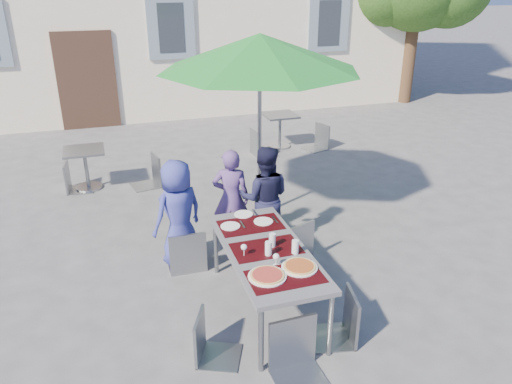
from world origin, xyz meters
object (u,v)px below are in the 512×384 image
object	(u,v)px
child_1	(231,198)
cafe_table_0	(86,163)
chair_2	(294,217)
chair_3	(208,313)
chair_4	(344,290)
bg_chair_l_0	(71,159)
chair_0	(185,226)
child_0	(178,213)
chair_5	(299,320)
pizza_near_left	(267,276)
bg_chair_r_1	(319,122)
chair_1	(251,228)
pizza_near_right	(299,267)
dining_table	(266,253)
patio_umbrella	(260,53)
bg_chair_r_0	(149,152)
cafe_table_1	(280,125)
bg_chair_l_1	(260,126)
child_2	(264,198)

from	to	relation	value
child_1	cafe_table_0	world-z (taller)	child_1
chair_2	chair_3	distance (m)	1.95
chair_4	bg_chair_l_0	bearing A→B (deg)	118.53
chair_0	chair_4	size ratio (longest dim) A/B	1.04
child_0	chair_2	size ratio (longest dim) A/B	1.28
chair_0	chair_5	world-z (taller)	chair_5
pizza_near_left	cafe_table_0	bearing A→B (deg)	109.64
child_0	bg_chair_r_1	bearing A→B (deg)	-158.61
chair_4	chair_1	bearing A→B (deg)	105.29
child_0	chair_4	size ratio (longest dim) A/B	1.39
pizza_near_right	chair_0	bearing A→B (deg)	119.43
dining_table	child_1	bearing A→B (deg)	88.91
chair_1	pizza_near_left	bearing A→B (deg)	-101.04
pizza_near_left	bg_chair_l_0	size ratio (longest dim) A/B	0.39
chair_4	patio_umbrella	size ratio (longest dim) A/B	0.35
chair_5	bg_chair_r_0	xyz separation A→B (m)	(-0.71, 4.90, -0.02)
chair_5	bg_chair_r_0	world-z (taller)	chair_5
dining_table	chair_5	xyz separation A→B (m)	(-0.05, -1.01, -0.08)
chair_5	cafe_table_1	xyz separation A→B (m)	(2.11, 6.16, -0.15)
cafe_table_1	bg_chair_l_1	distance (m)	0.68
chair_2	bg_chair_l_1	size ratio (longest dim) A/B	1.03
child_0	chair_4	bearing A→B (deg)	98.79
bg_chair_l_0	cafe_table_1	world-z (taller)	bg_chair_l_0
chair_0	chair_4	distance (m)	2.11
bg_chair_r_1	pizza_near_right	bearing A→B (deg)	-116.35
child_2	chair_1	distance (m)	0.54
chair_5	bg_chair_r_1	xyz separation A→B (m)	(2.85, 5.84, -0.05)
pizza_near_right	bg_chair_r_0	xyz separation A→B (m)	(-0.94, 4.34, -0.18)
child_2	cafe_table_0	world-z (taller)	child_2
pizza_near_right	bg_chair_r_0	world-z (taller)	bg_chair_r_0
child_0	child_1	world-z (taller)	child_0
patio_umbrella	bg_chair_r_1	bearing A→B (deg)	50.68
chair_0	bg_chair_l_1	bearing A→B (deg)	59.95
chair_2	bg_chair_r_1	xyz separation A→B (m)	(2.16, 4.01, -0.07)
child_1	bg_chair_r_0	size ratio (longest dim) A/B	1.33
cafe_table_1	dining_table	bearing A→B (deg)	-111.77
chair_2	dining_table	bearing A→B (deg)	-127.97
pizza_near_left	child_0	size ratio (longest dim) A/B	0.27
bg_chair_l_0	bg_chair_r_0	bearing A→B (deg)	-7.05
child_2	chair_3	distance (m)	2.21
chair_5	chair_2	bearing A→B (deg)	69.38
chair_1	bg_chair_r_0	distance (m)	3.10
bg_chair_r_0	pizza_near_left	bearing A→B (deg)	-82.24
child_0	bg_chair_r_1	xyz separation A→B (m)	(3.50, 3.58, -0.12)
child_2	patio_umbrella	size ratio (longest dim) A/B	0.50
chair_0	chair_3	world-z (taller)	chair_0
cafe_table_1	chair_3	bearing A→B (deg)	-116.17
chair_2	chair_0	bearing A→B (deg)	170.11
pizza_near_left	chair_1	xyz separation A→B (m)	(0.28, 1.43, -0.26)
chair_2	pizza_near_right	bearing A→B (deg)	-109.75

